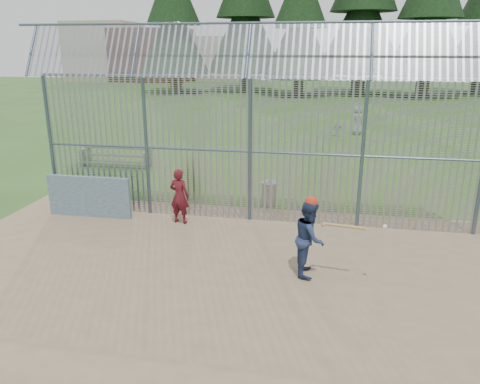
% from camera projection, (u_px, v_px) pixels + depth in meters
% --- Properties ---
extents(ground, '(120.00, 120.00, 0.00)m').
position_uv_depth(ground, '(223.00, 276.00, 10.15)').
color(ground, '#2D511E').
rests_on(ground, ground).
extents(dirt_infield, '(14.00, 10.00, 0.02)m').
position_uv_depth(dirt_infield, '(218.00, 287.00, 9.67)').
color(dirt_infield, '#756047').
rests_on(dirt_infield, ground).
extents(dugout_wall, '(2.50, 0.12, 1.20)m').
position_uv_depth(dugout_wall, '(89.00, 197.00, 13.48)').
color(dugout_wall, '#38566B').
rests_on(dugout_wall, dirt_infield).
extents(batter, '(0.64, 0.81, 1.66)m').
position_uv_depth(batter, '(310.00, 238.00, 10.00)').
color(batter, navy).
rests_on(batter, dirt_infield).
extents(onlooker, '(0.62, 0.47, 1.56)m').
position_uv_depth(onlooker, '(179.00, 196.00, 12.94)').
color(onlooker, maroon).
rests_on(onlooker, dirt_infield).
extents(bg_kid_standing, '(0.92, 0.86, 1.58)m').
position_uv_depth(bg_kid_standing, '(358.00, 120.00, 26.11)').
color(bg_kid_standing, gray).
rests_on(bg_kid_standing, ground).
extents(bg_kid_seated, '(0.50, 0.28, 0.80)m').
position_uv_depth(bg_kid_seated, '(337.00, 129.00, 25.65)').
color(bg_kid_seated, slate).
rests_on(bg_kid_seated, ground).
extents(batting_gear, '(1.65, 0.56, 0.60)m').
position_uv_depth(batting_gear, '(319.00, 207.00, 9.72)').
color(batting_gear, '#B52D18').
rests_on(batting_gear, ground).
extents(trash_can, '(0.56, 0.56, 0.82)m').
position_uv_depth(trash_can, '(270.00, 193.00, 14.57)').
color(trash_can, '#909398').
rests_on(trash_can, ground).
extents(bleacher, '(3.00, 0.95, 0.72)m').
position_uv_depth(bleacher, '(116.00, 156.00, 19.30)').
color(bleacher, slate).
rests_on(bleacher, ground).
extents(backstop_fence, '(20.09, 0.81, 5.30)m').
position_uv_depth(backstop_fence, '(317.00, 142.00, 12.34)').
color(backstop_fence, '#47566B').
rests_on(backstop_fence, ground).
extents(distant_buildings, '(26.50, 10.50, 8.00)m').
position_uv_depth(distant_buildings, '(149.00, 54.00, 66.10)').
color(distant_buildings, brown).
rests_on(distant_buildings, ground).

